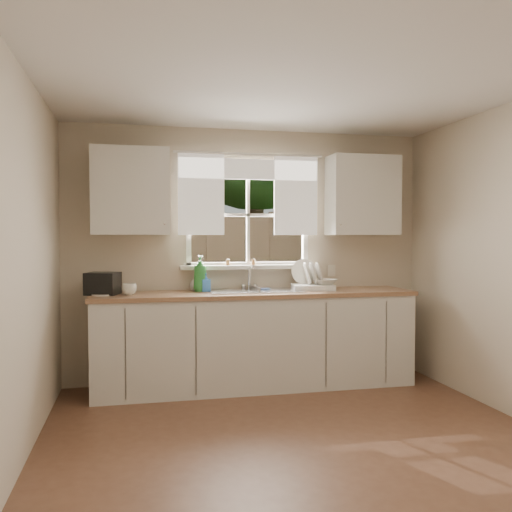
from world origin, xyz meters
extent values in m
plane|color=brown|center=(0.00, 0.00, 0.00)|extent=(4.00, 4.00, 0.00)
cube|color=beige|center=(0.00, 2.00, 0.57)|extent=(3.60, 0.02, 1.15)
cube|color=beige|center=(0.00, 2.00, 2.33)|extent=(3.60, 0.02, 0.35)
cube|color=beige|center=(-1.20, 2.00, 1.65)|extent=(1.20, 0.02, 1.00)
cube|color=beige|center=(1.20, 2.00, 1.65)|extent=(1.20, 0.02, 1.00)
cube|color=beige|center=(-1.80, 0.00, 1.25)|extent=(0.02, 4.00, 2.50)
cube|color=silver|center=(0.00, 0.00, 2.50)|extent=(3.60, 4.00, 0.02)
cube|color=white|center=(0.00, 2.02, 1.15)|extent=(1.30, 0.06, 0.05)
cube|color=white|center=(0.00, 2.02, 2.15)|extent=(1.30, 0.06, 0.05)
cube|color=white|center=(-0.60, 2.02, 1.65)|extent=(0.05, 0.06, 1.05)
cube|color=white|center=(0.60, 2.02, 1.65)|extent=(0.05, 0.06, 1.05)
cube|color=white|center=(0.00, 2.02, 1.65)|extent=(0.03, 0.04, 1.00)
cube|color=white|center=(0.00, 2.02, 1.65)|extent=(1.20, 0.04, 0.03)
cube|color=white|center=(0.00, 1.96, 1.13)|extent=(1.38, 0.14, 0.04)
cylinder|color=white|center=(0.00, 1.94, 2.25)|extent=(1.50, 0.02, 0.02)
cube|color=white|center=(-0.48, 1.95, 1.85)|extent=(0.45, 0.02, 0.80)
cube|color=white|center=(0.48, 1.95, 1.85)|extent=(0.45, 0.02, 0.80)
cube|color=white|center=(0.00, 1.95, 2.10)|extent=(1.40, 0.02, 0.20)
cube|color=silver|center=(0.00, 1.68, 0.43)|extent=(3.00, 0.62, 0.87)
cube|color=#926949|center=(0.00, 1.68, 0.89)|extent=(3.04, 0.65, 0.04)
cube|color=silver|center=(-1.15, 1.82, 1.85)|extent=(0.70, 0.33, 0.80)
cube|color=silver|center=(1.15, 1.82, 1.85)|extent=(0.70, 0.33, 0.80)
cube|color=beige|center=(0.88, 1.99, 1.08)|extent=(0.08, 0.01, 0.12)
cylinder|color=brown|center=(-0.22, 1.94, 1.18)|extent=(0.04, 0.04, 0.06)
cylinder|color=brown|center=(0.04, 1.94, 1.18)|extent=(0.04, 0.04, 0.06)
cube|color=#335421|center=(0.00, 7.00, -0.02)|extent=(20.00, 10.00, 0.02)
cube|color=#816147|center=(0.00, 5.00, 0.90)|extent=(8.00, 0.10, 1.80)
cube|color=maroon|center=(-1.20, 8.50, 1.10)|extent=(3.00, 3.00, 2.20)
cube|color=black|center=(-1.20, 8.50, 2.35)|extent=(3.20, 3.20, 0.30)
cylinder|color=#423021|center=(1.40, 8.00, 1.60)|extent=(0.36, 0.36, 3.20)
sphere|color=#214716|center=(1.40, 8.00, 4.00)|extent=(4.00, 4.00, 4.00)
sphere|color=#214716|center=(0.30, 9.50, 4.50)|extent=(3.20, 3.20, 3.20)
cube|color=#B7B7BC|center=(0.00, 1.71, 0.83)|extent=(0.84, 0.46, 0.18)
cube|color=#B7B7BC|center=(0.00, 1.71, 0.92)|extent=(0.88, 0.50, 0.01)
cube|color=#B7B7BC|center=(0.00, 1.71, 0.89)|extent=(0.02, 0.41, 0.14)
cylinder|color=silver|center=(0.00, 1.96, 1.02)|extent=(0.03, 0.03, 0.22)
cylinder|color=silver|center=(0.00, 1.88, 1.13)|extent=(0.02, 0.18, 0.02)
sphere|color=silver|center=(-0.06, 1.96, 0.94)|extent=(0.05, 0.05, 0.05)
sphere|color=silver|center=(0.06, 1.96, 0.94)|extent=(0.05, 0.05, 0.05)
cube|color=white|center=(0.59, 1.72, 0.94)|extent=(0.44, 0.36, 0.05)
cylinder|color=white|center=(0.54, 1.84, 1.08)|extent=(0.27, 0.11, 0.25)
cylinder|color=white|center=(0.53, 1.73, 1.07)|extent=(0.10, 0.23, 0.22)
cylinder|color=white|center=(0.59, 1.72, 1.07)|extent=(0.10, 0.23, 0.22)
cylinder|color=white|center=(0.65, 1.72, 1.07)|extent=(0.10, 0.23, 0.22)
imported|color=silver|center=(0.70, 1.69, 0.99)|extent=(0.25, 0.25, 0.05)
imported|color=#2D8C37|center=(-0.51, 1.82, 1.08)|extent=(0.16, 0.16, 0.34)
imported|color=#377BD1|center=(-0.46, 1.79, 1.00)|extent=(0.09, 0.09, 0.18)
imported|color=#C1B59F|center=(-0.54, 1.87, 0.99)|extent=(0.14, 0.14, 0.16)
cylinder|color=silver|center=(-1.40, 1.65, 0.92)|extent=(0.19, 0.19, 0.01)
imported|color=silver|center=(-1.17, 1.62, 0.96)|extent=(0.17, 0.17, 0.10)
cube|color=black|center=(-1.40, 1.73, 1.01)|extent=(0.33, 0.31, 0.20)
camera|label=1|loc=(-1.11, -3.33, 1.43)|focal=38.00mm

